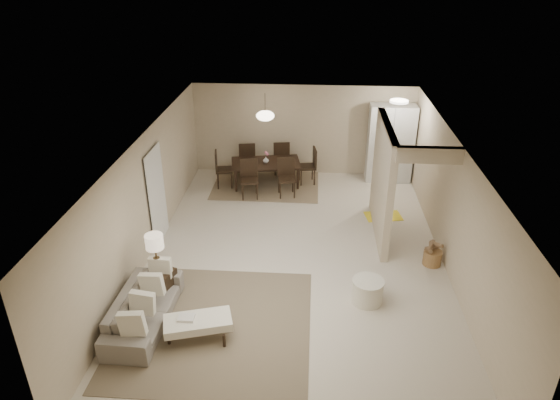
# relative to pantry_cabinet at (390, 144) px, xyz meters

# --- Properties ---
(floor) EXTENTS (9.00, 9.00, 0.00)m
(floor) POSITION_rel_pantry_cabinet_xyz_m (-2.35, -4.15, -1.05)
(floor) COLOR beige
(floor) RESTS_ON ground
(ceiling) EXTENTS (9.00, 9.00, 0.00)m
(ceiling) POSITION_rel_pantry_cabinet_xyz_m (-2.35, -4.15, 1.45)
(ceiling) COLOR white
(ceiling) RESTS_ON back_wall
(back_wall) EXTENTS (6.00, 0.00, 6.00)m
(back_wall) POSITION_rel_pantry_cabinet_xyz_m (-2.35, 0.35, 0.20)
(back_wall) COLOR #BFAF90
(back_wall) RESTS_ON floor
(left_wall) EXTENTS (0.00, 9.00, 9.00)m
(left_wall) POSITION_rel_pantry_cabinet_xyz_m (-5.35, -4.15, 0.20)
(left_wall) COLOR #BFAF90
(left_wall) RESTS_ON floor
(right_wall) EXTENTS (0.00, 9.00, 9.00)m
(right_wall) POSITION_rel_pantry_cabinet_xyz_m (0.65, -4.15, 0.20)
(right_wall) COLOR #BFAF90
(right_wall) RESTS_ON floor
(partition) EXTENTS (0.15, 2.50, 2.50)m
(partition) POSITION_rel_pantry_cabinet_xyz_m (-0.55, -2.90, 0.20)
(partition) COLOR #BFAF90
(partition) RESTS_ON floor
(doorway) EXTENTS (0.04, 0.90, 2.04)m
(doorway) POSITION_rel_pantry_cabinet_xyz_m (-5.32, -3.55, -0.03)
(doorway) COLOR black
(doorway) RESTS_ON floor
(pantry_cabinet) EXTENTS (1.20, 0.55, 2.10)m
(pantry_cabinet) POSITION_rel_pantry_cabinet_xyz_m (0.00, 0.00, 0.00)
(pantry_cabinet) COLOR silver
(pantry_cabinet) RESTS_ON floor
(flush_light) EXTENTS (0.44, 0.44, 0.05)m
(flush_light) POSITION_rel_pantry_cabinet_xyz_m (-0.05, -0.95, 1.41)
(flush_light) COLOR white
(flush_light) RESTS_ON ceiling
(living_rug) EXTENTS (3.20, 3.20, 0.01)m
(living_rug) POSITION_rel_pantry_cabinet_xyz_m (-3.61, -6.29, -1.04)
(living_rug) COLOR brown
(living_rug) RESTS_ON floor
(sofa) EXTENTS (2.06, 0.86, 0.59)m
(sofa) POSITION_rel_pantry_cabinet_xyz_m (-4.80, -6.29, -0.75)
(sofa) COLOR slate
(sofa) RESTS_ON floor
(ottoman_bench) EXTENTS (1.17, 0.77, 0.39)m
(ottoman_bench) POSITION_rel_pantry_cabinet_xyz_m (-3.81, -6.59, -0.74)
(ottoman_bench) COLOR beige
(ottoman_bench) RESTS_ON living_rug
(side_table) EXTENTS (0.61, 0.61, 0.52)m
(side_table) POSITION_rel_pantry_cabinet_xyz_m (-4.75, -5.54, -0.79)
(side_table) COLOR black
(side_table) RESTS_ON floor
(table_lamp) EXTENTS (0.32, 0.32, 0.76)m
(table_lamp) POSITION_rel_pantry_cabinet_xyz_m (-4.75, -5.54, 0.04)
(table_lamp) COLOR #4B3920
(table_lamp) RESTS_ON side_table
(round_pouf) EXTENTS (0.57, 0.57, 0.44)m
(round_pouf) POSITION_rel_pantry_cabinet_xyz_m (-1.00, -5.44, -0.83)
(round_pouf) COLOR beige
(round_pouf) RESTS_ON floor
(wicker_basket) EXTENTS (0.47, 0.47, 0.31)m
(wicker_basket) POSITION_rel_pantry_cabinet_xyz_m (0.40, -4.15, -0.90)
(wicker_basket) COLOR olive
(wicker_basket) RESTS_ON floor
(dining_rug) EXTENTS (2.80, 2.10, 0.01)m
(dining_rug) POSITION_rel_pantry_cabinet_xyz_m (-3.29, -0.57, -1.04)
(dining_rug) COLOR #816950
(dining_rug) RESTS_ON floor
(dining_table) EXTENTS (1.95, 1.30, 0.63)m
(dining_table) POSITION_rel_pantry_cabinet_xyz_m (-3.29, -0.57, -0.73)
(dining_table) COLOR black
(dining_table) RESTS_ON dining_rug
(dining_chairs) EXTENTS (2.69, 2.12, 0.99)m
(dining_chairs) POSITION_rel_pantry_cabinet_xyz_m (-3.29, -0.57, -0.56)
(dining_chairs) COLOR black
(dining_chairs) RESTS_ON dining_rug
(vase) EXTENTS (0.20, 0.20, 0.17)m
(vase) POSITION_rel_pantry_cabinet_xyz_m (-3.29, -0.57, -0.33)
(vase) COLOR white
(vase) RESTS_ON dining_table
(yellow_mat) EXTENTS (0.92, 0.66, 0.01)m
(yellow_mat) POSITION_rel_pantry_cabinet_xyz_m (-0.34, -2.17, -1.04)
(yellow_mat) COLOR yellow
(yellow_mat) RESTS_ON floor
(pendant_light) EXTENTS (0.46, 0.46, 0.71)m
(pendant_light) POSITION_rel_pantry_cabinet_xyz_m (-3.29, -0.57, 0.87)
(pendant_light) COLOR #4B3920
(pendant_light) RESTS_ON ceiling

